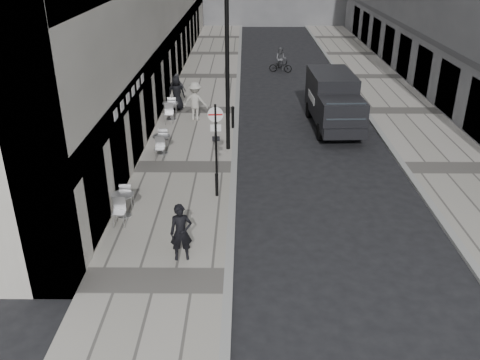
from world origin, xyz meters
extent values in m
plane|color=black|center=(0.00, 0.00, 0.00)|extent=(120.00, 120.00, 0.00)
cube|color=#A19A91|center=(-2.00, 18.00, 0.06)|extent=(4.00, 60.00, 0.12)
cube|color=#A19A91|center=(9.00, 18.00, 0.06)|extent=(4.00, 60.00, 0.12)
imported|color=black|center=(-1.37, 3.75, 0.99)|extent=(0.69, 0.51, 1.74)
cylinder|color=black|center=(-0.60, 8.44, 1.73)|extent=(0.08, 0.08, 3.22)
cylinder|color=white|center=(-0.60, 8.44, 2.97)|extent=(0.55, 0.08, 0.55)
cube|color=#B21414|center=(-0.60, 8.42, 2.97)|extent=(0.51, 0.06, 0.06)
cube|color=white|center=(-0.60, 8.47, 2.46)|extent=(0.39, 0.06, 0.26)
cylinder|color=black|center=(-0.30, 12.34, 3.43)|extent=(0.18, 0.18, 6.62)
cylinder|color=black|center=(-0.57, 7.76, 0.54)|extent=(0.11, 0.11, 0.84)
cylinder|color=black|center=(-0.15, 15.10, 0.63)|extent=(0.14, 0.14, 1.02)
cylinder|color=black|center=(3.98, 13.73, 0.40)|extent=(0.31, 0.82, 0.81)
cylinder|color=black|center=(5.75, 13.80, 0.40)|extent=(0.31, 0.82, 0.81)
cylinder|color=black|center=(3.85, 17.17, 0.40)|extent=(0.31, 0.82, 0.81)
cylinder|color=black|center=(5.62, 17.23, 0.40)|extent=(0.31, 0.82, 0.81)
cube|color=black|center=(4.76, 16.39, 1.57)|extent=(2.16, 3.71, 2.02)
cube|color=black|center=(4.87, 13.67, 1.26)|extent=(2.09, 1.89, 1.41)
cube|color=#1E2328|center=(4.90, 12.91, 1.67)|extent=(1.78, 0.42, 0.75)
imported|color=black|center=(2.96, 27.23, 0.42)|extent=(1.68, 0.86, 0.84)
imported|color=#525257|center=(2.96, 27.23, 0.93)|extent=(0.87, 0.74, 1.58)
imported|color=#4D4D51|center=(-3.29, 18.77, 1.02)|extent=(1.14, 0.83, 1.80)
imported|color=#B7B3A9|center=(-2.08, 16.29, 1.10)|extent=(1.37, 0.93, 1.97)
imported|color=black|center=(-3.25, 18.08, 1.03)|extent=(0.99, 0.74, 1.83)
cylinder|color=silver|center=(-3.60, 6.24, 0.14)|extent=(0.47, 0.47, 0.03)
cylinder|color=silver|center=(-3.60, 6.24, 0.52)|extent=(0.06, 0.06, 0.78)
cylinder|color=silver|center=(-3.60, 6.24, 0.91)|extent=(0.74, 0.74, 0.03)
cylinder|color=silver|center=(-3.36, 16.35, 0.14)|extent=(0.50, 0.50, 0.03)
cylinder|color=silver|center=(-3.36, 16.35, 0.56)|extent=(0.07, 0.07, 0.85)
cylinder|color=silver|center=(-3.36, 16.35, 0.98)|extent=(0.80, 0.80, 0.03)
cylinder|color=#A8A8AA|center=(-3.13, 11.75, 0.14)|extent=(0.47, 0.47, 0.03)
cylinder|color=#A8A8AA|center=(-3.13, 11.75, 0.52)|extent=(0.06, 0.06, 0.79)
cylinder|color=#A8A8AA|center=(-3.13, 11.75, 0.92)|extent=(0.75, 0.75, 0.03)
camera|label=1|loc=(0.42, -8.61, 8.52)|focal=38.00mm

